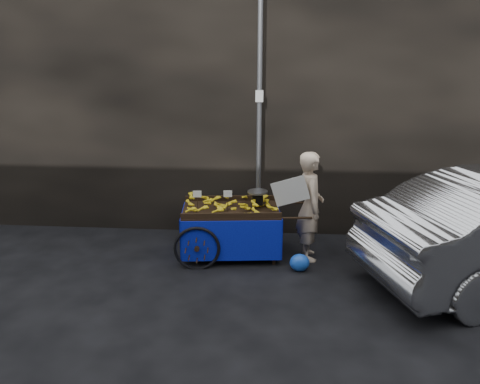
{
  "coord_description": "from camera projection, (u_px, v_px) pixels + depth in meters",
  "views": [
    {
      "loc": [
        0.58,
        -6.13,
        3.03
      ],
      "look_at": [
        0.06,
        0.5,
        1.06
      ],
      "focal_mm": 35.0,
      "sensor_mm": 36.0,
      "label": 1
    }
  ],
  "objects": [
    {
      "name": "vendor",
      "position": [
        310.0,
        206.0,
        7.02
      ],
      "size": [
        0.83,
        0.64,
        1.67
      ],
      "rotation": [
        0.0,
        0.0,
        1.67
      ],
      "color": "tan",
      "rests_on": "ground"
    },
    {
      "name": "ground",
      "position": [
        233.0,
        272.0,
        6.77
      ],
      "size": [
        80.0,
        80.0,
        0.0
      ],
      "primitive_type": "plane",
      "color": "black",
      "rests_on": "ground"
    },
    {
      "name": "building_wall",
      "position": [
        267.0,
        84.0,
        8.51
      ],
      "size": [
        13.5,
        2.0,
        5.0
      ],
      "color": "black",
      "rests_on": "ground"
    },
    {
      "name": "plastic_bag",
      "position": [
        300.0,
        263.0,
        6.77
      ],
      "size": [
        0.29,
        0.23,
        0.26
      ],
      "primitive_type": "ellipsoid",
      "color": "blue",
      "rests_on": "ground"
    },
    {
      "name": "banana_cart",
      "position": [
        228.0,
        214.0,
        7.16
      ],
      "size": [
        2.11,
        1.15,
        1.1
      ],
      "rotation": [
        0.0,
        0.0,
        0.11
      ],
      "color": "black",
      "rests_on": "ground"
    },
    {
      "name": "street_pole",
      "position": [
        259.0,
        121.0,
        7.41
      ],
      "size": [
        0.12,
        0.1,
        4.0
      ],
      "color": "slate",
      "rests_on": "ground"
    }
  ]
}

